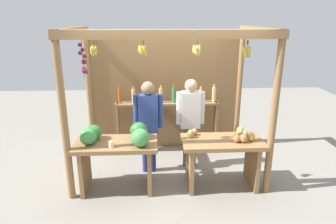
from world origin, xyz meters
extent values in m
plane|color=gray|center=(0.00, 0.00, 0.00)|extent=(12.00, 12.00, 0.00)
cylinder|color=olive|center=(-1.45, -0.86, 1.19)|extent=(0.10, 0.10, 2.38)
cylinder|color=olive|center=(1.45, -0.86, 1.19)|extent=(0.10, 0.10, 2.38)
cylinder|color=olive|center=(-1.45, 0.86, 1.19)|extent=(0.10, 0.10, 2.38)
cylinder|color=olive|center=(1.45, 0.86, 1.19)|extent=(0.10, 0.10, 2.38)
cube|color=olive|center=(0.00, -0.86, 2.32)|extent=(3.00, 0.12, 0.12)
cube|color=olive|center=(-1.45, 0.00, 2.32)|extent=(0.12, 1.83, 0.12)
cube|color=olive|center=(1.45, 0.00, 2.32)|extent=(0.12, 1.83, 0.12)
cube|color=brown|center=(0.00, 0.88, 1.07)|extent=(2.90, 0.04, 2.14)
cylinder|color=brown|center=(1.01, -0.80, 2.21)|extent=(0.02, 0.02, 0.06)
ellipsoid|color=gold|center=(1.04, -0.80, 2.11)|extent=(0.04, 0.09, 0.15)
ellipsoid|color=gold|center=(1.04, -0.78, 2.08)|extent=(0.06, 0.06, 0.15)
ellipsoid|color=gold|center=(1.02, -0.78, 2.07)|extent=(0.06, 0.04, 0.15)
ellipsoid|color=gold|center=(1.01, -0.78, 2.10)|extent=(0.09, 0.06, 0.15)
ellipsoid|color=gold|center=(0.99, -0.79, 2.08)|extent=(0.05, 0.07, 0.15)
ellipsoid|color=gold|center=(0.98, -0.82, 2.08)|extent=(0.06, 0.09, 0.15)
ellipsoid|color=gold|center=(0.99, -0.83, 2.11)|extent=(0.06, 0.06, 0.15)
ellipsoid|color=gold|center=(1.02, -0.84, 2.11)|extent=(0.07, 0.04, 0.15)
ellipsoid|color=gold|center=(1.04, -0.82, 2.08)|extent=(0.07, 0.08, 0.16)
cylinder|color=brown|center=(-0.36, -0.71, 2.21)|extent=(0.02, 0.02, 0.06)
ellipsoid|color=gold|center=(-0.34, -0.71, 2.12)|extent=(0.04, 0.08, 0.12)
ellipsoid|color=gold|center=(-0.34, -0.68, 2.11)|extent=(0.06, 0.05, 0.12)
ellipsoid|color=gold|center=(-0.38, -0.68, 2.11)|extent=(0.06, 0.05, 0.12)
ellipsoid|color=gold|center=(-0.41, -0.71, 2.12)|extent=(0.04, 0.05, 0.12)
ellipsoid|color=gold|center=(-0.38, -0.75, 2.11)|extent=(0.06, 0.05, 0.12)
ellipsoid|color=gold|center=(-0.34, -0.74, 2.09)|extent=(0.07, 0.06, 0.12)
cylinder|color=brown|center=(0.36, -0.66, 2.21)|extent=(0.02, 0.02, 0.06)
ellipsoid|color=#D1CC4C|center=(0.40, -0.67, 2.11)|extent=(0.04, 0.06, 0.13)
ellipsoid|color=#D1CC4C|center=(0.38, -0.64, 2.10)|extent=(0.06, 0.05, 0.13)
ellipsoid|color=#D1CC4C|center=(0.36, -0.64, 2.12)|extent=(0.08, 0.04, 0.13)
ellipsoid|color=#D1CC4C|center=(0.33, -0.65, 2.11)|extent=(0.05, 0.06, 0.13)
ellipsoid|color=#D1CC4C|center=(0.34, -0.67, 2.10)|extent=(0.06, 0.08, 0.13)
ellipsoid|color=#D1CC4C|center=(0.35, -0.71, 2.10)|extent=(0.07, 0.05, 0.13)
ellipsoid|color=#D1CC4C|center=(0.38, -0.68, 2.08)|extent=(0.07, 0.07, 0.13)
cylinder|color=brown|center=(-1.01, -0.71, 2.21)|extent=(0.02, 0.02, 0.06)
ellipsoid|color=gold|center=(-0.98, -0.70, 2.10)|extent=(0.04, 0.06, 0.12)
ellipsoid|color=gold|center=(-0.99, -0.67, 2.11)|extent=(0.05, 0.04, 0.12)
ellipsoid|color=gold|center=(-1.03, -0.67, 2.12)|extent=(0.05, 0.05, 0.12)
ellipsoid|color=gold|center=(-1.04, -0.71, 2.11)|extent=(0.04, 0.06, 0.12)
ellipsoid|color=gold|center=(-1.03, -0.74, 2.09)|extent=(0.06, 0.05, 0.12)
ellipsoid|color=gold|center=(-1.00, -0.72, 2.10)|extent=(0.06, 0.05, 0.12)
cylinder|color=#4C422D|center=(-1.22, -0.43, 1.97)|extent=(0.01, 0.01, 0.55)
sphere|color=#47142D|center=(-1.24, -0.45, 2.16)|extent=(0.06, 0.06, 0.06)
sphere|color=#511938|center=(-1.22, -0.42, 2.09)|extent=(0.06, 0.06, 0.06)
sphere|color=#511938|center=(-1.25, -0.45, 2.05)|extent=(0.06, 0.06, 0.06)
sphere|color=#601E42|center=(-1.20, -0.42, 2.00)|extent=(0.06, 0.06, 0.06)
sphere|color=#47142D|center=(-1.21, -0.46, 1.93)|extent=(0.07, 0.07, 0.07)
sphere|color=#601E42|center=(-1.23, -0.42, 1.83)|extent=(0.06, 0.06, 0.06)
sphere|color=#601E42|center=(-1.20, -0.43, 1.78)|extent=(0.06, 0.06, 0.06)
sphere|color=#601E42|center=(-1.22, -0.43, 1.79)|extent=(0.07, 0.07, 0.07)
cube|color=olive|center=(-0.80, -0.65, 0.74)|extent=(1.22, 0.64, 0.06)
cube|color=olive|center=(-1.28, -0.65, 0.35)|extent=(0.06, 0.58, 0.71)
cube|color=olive|center=(-0.31, -0.65, 0.35)|extent=(0.06, 0.58, 0.71)
ellipsoid|color=#429347|center=(-0.43, -0.81, 0.90)|extent=(0.31, 0.31, 0.27)
ellipsoid|color=#2D7533|center=(-1.14, -0.52, 0.88)|extent=(0.34, 0.34, 0.23)
ellipsoid|color=#429347|center=(-1.18, -0.70, 0.89)|extent=(0.35, 0.35, 0.25)
ellipsoid|color=#2D7533|center=(-0.46, -0.50, 0.89)|extent=(0.34, 0.34, 0.25)
cylinder|color=white|center=(-0.84, -0.83, 0.81)|extent=(0.07, 0.07, 0.09)
cube|color=olive|center=(0.80, -0.65, 0.74)|extent=(1.22, 0.64, 0.06)
cube|color=olive|center=(0.31, -0.65, 0.35)|extent=(0.06, 0.58, 0.71)
cube|color=olive|center=(1.28, -0.65, 0.35)|extent=(0.06, 0.58, 0.71)
ellipsoid|color=#B79E47|center=(1.16, -0.56, 0.82)|extent=(0.13, 0.13, 0.11)
ellipsoid|color=#E07F47|center=(1.08, -0.76, 0.84)|extent=(0.16, 0.16, 0.14)
ellipsoid|color=#A8B24C|center=(1.11, -0.49, 0.84)|extent=(0.17, 0.17, 0.15)
ellipsoid|color=#E07F47|center=(0.40, -0.43, 0.82)|extent=(0.13, 0.13, 0.10)
ellipsoid|color=#B79E47|center=(0.33, -0.53, 0.83)|extent=(0.14, 0.14, 0.13)
ellipsoid|color=#B79E47|center=(1.07, -0.62, 0.83)|extent=(0.14, 0.14, 0.13)
ellipsoid|color=#E07F47|center=(0.98, -0.75, 0.83)|extent=(0.15, 0.15, 0.13)
ellipsoid|color=#B79E47|center=(1.21, -0.72, 0.84)|extent=(0.13, 0.13, 0.13)
cube|color=olive|center=(-0.91, 0.65, 0.50)|extent=(0.05, 0.20, 1.00)
cube|color=olive|center=(0.97, 0.65, 0.50)|extent=(0.05, 0.20, 1.00)
cube|color=olive|center=(0.03, 0.65, 0.98)|extent=(1.88, 0.22, 0.04)
cylinder|color=#994C1E|center=(-0.85, 0.65, 1.15)|extent=(0.06, 0.06, 0.29)
cylinder|color=#994C1E|center=(-0.85, 0.65, 1.32)|extent=(0.03, 0.03, 0.06)
cylinder|color=#D8B266|center=(-0.60, 0.65, 1.13)|extent=(0.07, 0.07, 0.26)
cylinder|color=#D8B266|center=(-0.60, 0.65, 1.29)|extent=(0.03, 0.03, 0.06)
cylinder|color=gold|center=(-0.35, 0.65, 1.12)|extent=(0.08, 0.08, 0.24)
cylinder|color=gold|center=(-0.35, 0.65, 1.27)|extent=(0.03, 0.03, 0.06)
cylinder|color=#D8B266|center=(-0.09, 0.65, 1.13)|extent=(0.07, 0.07, 0.27)
cylinder|color=#D8B266|center=(-0.09, 0.65, 1.30)|extent=(0.03, 0.03, 0.06)
cylinder|color=#338C4C|center=(0.15, 0.65, 1.14)|extent=(0.07, 0.07, 0.28)
cylinder|color=#338C4C|center=(0.15, 0.65, 1.31)|extent=(0.03, 0.03, 0.06)
cylinder|color=#D8B266|center=(0.41, 0.65, 1.14)|extent=(0.08, 0.08, 0.29)
cylinder|color=#D8B266|center=(0.41, 0.65, 1.32)|extent=(0.04, 0.04, 0.06)
cylinder|color=#D8B266|center=(0.66, 0.65, 1.12)|extent=(0.08, 0.08, 0.24)
cylinder|color=#D8B266|center=(0.66, 0.65, 1.27)|extent=(0.03, 0.03, 0.06)
cylinder|color=#D8B266|center=(0.91, 0.65, 1.14)|extent=(0.07, 0.07, 0.27)
cylinder|color=#D8B266|center=(0.91, 0.65, 1.30)|extent=(0.03, 0.03, 0.06)
cylinder|color=navy|center=(-0.38, -0.13, 0.37)|extent=(0.11, 0.11, 0.73)
cylinder|color=navy|center=(-0.26, -0.13, 0.37)|extent=(0.11, 0.11, 0.73)
cube|color=#2D428C|center=(-0.32, -0.13, 1.04)|extent=(0.32, 0.19, 0.62)
cylinder|color=#2D428C|center=(-0.52, -0.13, 1.07)|extent=(0.08, 0.08, 0.56)
cylinder|color=#2D428C|center=(-0.12, -0.13, 1.07)|extent=(0.08, 0.08, 0.56)
sphere|color=#997051|center=(-0.32, -0.13, 1.46)|extent=(0.21, 0.21, 0.21)
cylinder|color=#52494A|center=(0.33, 0.02, 0.37)|extent=(0.11, 0.11, 0.73)
cylinder|color=#52494A|center=(0.45, 0.02, 0.37)|extent=(0.11, 0.11, 0.73)
cube|color=white|center=(0.39, 0.02, 1.04)|extent=(0.32, 0.19, 0.62)
cylinder|color=white|center=(0.19, 0.02, 1.07)|extent=(0.08, 0.08, 0.56)
cylinder|color=white|center=(0.59, 0.02, 1.07)|extent=(0.08, 0.08, 0.56)
sphere|color=tan|center=(0.39, 0.02, 1.46)|extent=(0.21, 0.21, 0.21)
camera|label=1|loc=(-0.25, -4.76, 2.53)|focal=32.02mm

